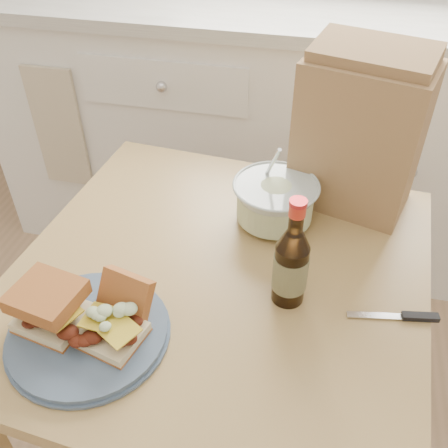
% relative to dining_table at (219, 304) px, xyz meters
% --- Properties ---
extents(cabinet_run, '(2.50, 0.64, 0.94)m').
position_rel_dining_table_xyz_m(cabinet_run, '(0.15, 1.01, -0.12)').
color(cabinet_run, white).
rests_on(cabinet_run, ground).
extents(dining_table, '(0.89, 0.89, 0.69)m').
position_rel_dining_table_xyz_m(dining_table, '(0.00, 0.00, 0.00)').
color(dining_table, '#A5854E').
rests_on(dining_table, ground).
extents(plate, '(0.28, 0.28, 0.02)m').
position_rel_dining_table_xyz_m(plate, '(-0.19, -0.21, 0.11)').
color(plate, '#495D77').
rests_on(plate, dining_table).
extents(sandwich_left, '(0.13, 0.12, 0.08)m').
position_rel_dining_table_xyz_m(sandwich_left, '(-0.25, -0.21, 0.16)').
color(sandwich_left, beige).
rests_on(sandwich_left, plate).
extents(sandwich_right, '(0.12, 0.16, 0.09)m').
position_rel_dining_table_xyz_m(sandwich_right, '(-0.14, -0.20, 0.15)').
color(sandwich_right, beige).
rests_on(sandwich_right, plate).
extents(coleslaw_bowl, '(0.19, 0.19, 0.19)m').
position_rel_dining_table_xyz_m(coleslaw_bowl, '(0.08, 0.19, 0.15)').
color(coleslaw_bowl, silver).
rests_on(coleslaw_bowl, dining_table).
extents(beer_bottle, '(0.07, 0.07, 0.23)m').
position_rel_dining_table_xyz_m(beer_bottle, '(0.15, -0.04, 0.19)').
color(beer_bottle, black).
rests_on(beer_bottle, dining_table).
extents(knife, '(0.17, 0.04, 0.01)m').
position_rel_dining_table_xyz_m(knife, '(0.37, -0.04, 0.11)').
color(knife, silver).
rests_on(knife, dining_table).
extents(paper_bag, '(0.30, 0.23, 0.34)m').
position_rel_dining_table_xyz_m(paper_bag, '(0.25, 0.31, 0.27)').
color(paper_bag, '#A3824F').
rests_on(paper_bag, dining_table).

